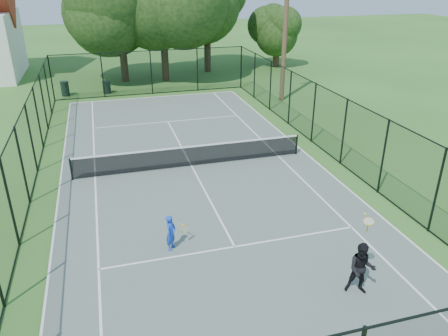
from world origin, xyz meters
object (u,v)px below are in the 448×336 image
object	(u,v)px
trash_bin_right	(107,87)
player_blue	(171,233)
tennis_net	(191,155)
player_black	(361,269)
trash_bin_left	(65,89)
utility_pole	(285,32)

from	to	relation	value
trash_bin_right	player_blue	distance (m)	19.99
tennis_net	player_black	world-z (taller)	player_black
trash_bin_left	player_black	bearing A→B (deg)	-70.27
trash_bin_right	player_blue	size ratio (longest dim) A/B	0.75
trash_bin_right	utility_pole	distance (m)	12.80
utility_pole	player_blue	xyz separation A→B (m)	(-9.94, -14.94, -3.75)
utility_pole	player_blue	bearing A→B (deg)	-123.63
utility_pole	player_black	world-z (taller)	utility_pole
tennis_net	player_blue	distance (m)	6.24
trash_bin_right	player_black	bearing A→B (deg)	-76.42
trash_bin_right	trash_bin_left	bearing A→B (deg)	177.29
tennis_net	utility_pole	xyz separation A→B (m)	(8.05, 9.00, 3.81)
trash_bin_left	player_black	world-z (taller)	player_black
player_blue	player_black	world-z (taller)	player_black
player_black	trash_bin_right	bearing A→B (deg)	103.58
tennis_net	utility_pole	world-z (taller)	utility_pole
trash_bin_right	utility_pole	xyz separation A→B (m)	(11.10, -5.01, 3.95)
player_blue	player_black	size ratio (longest dim) A/B	0.57
trash_bin_left	player_black	xyz separation A→B (m)	(8.41, -23.44, 0.31)
tennis_net	trash_bin_right	size ratio (longest dim) A/B	11.53
trash_bin_right	player_blue	xyz separation A→B (m)	(1.16, -19.95, 0.20)
trash_bin_left	trash_bin_right	xyz separation A→B (m)	(2.78, -0.13, -0.06)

